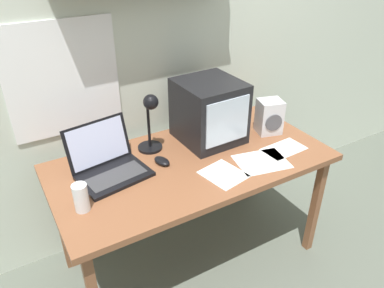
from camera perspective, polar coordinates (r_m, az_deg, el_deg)
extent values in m
plane|color=#5B6256|center=(2.52, 0.00, -16.60)|extent=(12.00, 12.00, 0.00)
cube|color=silver|center=(2.22, -6.62, 16.07)|extent=(5.60, 0.06, 2.60)
cube|color=white|center=(2.09, -19.03, 9.23)|extent=(0.59, 0.01, 0.61)
cube|color=brown|center=(2.05, 0.00, -2.83)|extent=(1.51, 0.76, 0.03)
cube|color=brown|center=(2.45, 18.28, -8.91)|extent=(0.04, 0.05, 0.70)
cube|color=brown|center=(2.35, -19.30, -11.22)|extent=(0.04, 0.05, 0.70)
cube|color=brown|center=(2.81, 9.01, -2.06)|extent=(0.04, 0.05, 0.70)
cube|color=black|center=(2.17, 2.59, 5.04)|extent=(0.35, 0.36, 0.36)
cube|color=silver|center=(2.03, 5.46, 3.40)|extent=(0.28, 0.02, 0.26)
cube|color=black|center=(1.94, -11.71, -4.77)|extent=(0.38, 0.29, 0.02)
cube|color=#38383A|center=(1.92, -11.48, -4.77)|extent=(0.31, 0.18, 0.00)
cube|color=black|center=(1.99, -14.15, 0.11)|extent=(0.35, 0.12, 0.23)
cube|color=silver|center=(1.99, -14.15, 0.11)|extent=(0.31, 0.11, 0.21)
cylinder|color=black|center=(2.15, -6.39, -0.50)|extent=(0.14, 0.14, 0.01)
cylinder|color=black|center=(2.08, -6.63, 3.15)|extent=(0.02, 0.02, 0.29)
sphere|color=black|center=(1.98, -6.31, 6.38)|extent=(0.08, 0.08, 0.08)
cylinder|color=white|center=(1.74, -16.56, -7.84)|extent=(0.07, 0.07, 0.14)
cylinder|color=#4CC656|center=(1.75, -16.47, -8.33)|extent=(0.06, 0.06, 0.10)
cube|color=silver|center=(2.32, 11.69, 4.13)|extent=(0.17, 0.16, 0.21)
cylinder|color=#4C4C51|center=(2.27, 12.35, 3.18)|extent=(0.10, 0.03, 0.11)
ellipsoid|color=black|center=(2.01, -4.61, -2.60)|extent=(0.08, 0.12, 0.03)
cube|color=white|center=(2.06, 10.56, -2.66)|extent=(0.31, 0.26, 0.00)
cube|color=white|center=(1.93, 4.83, -4.62)|extent=(0.22, 0.24, 0.00)
cube|color=silver|center=(2.20, 13.82, -0.75)|extent=(0.25, 0.16, 0.00)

